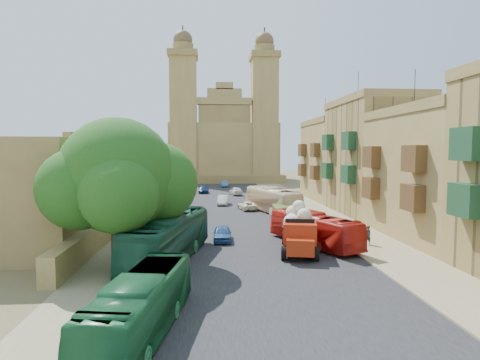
{
  "coord_description": "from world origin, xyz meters",
  "views": [
    {
      "loc": [
        -3.76,
        -21.79,
        7.53
      ],
      "look_at": [
        0.0,
        26.0,
        4.0
      ],
      "focal_mm": 30.0,
      "sensor_mm": 36.0,
      "label": 1
    }
  ],
  "objects": [
    {
      "name": "street_tree_a",
      "position": [
        -10.0,
        12.0,
        2.83
      ],
      "size": [
        2.76,
        2.76,
        4.24
      ],
      "color": "#3C2A1E",
      "rests_on": "ground"
    },
    {
      "name": "bus_green_south",
      "position": [
        -6.5,
        -5.68,
        1.26
      ],
      "size": [
        3.6,
        9.28,
        2.52
      ],
      "primitive_type": "imported",
      "rotation": [
        0.0,
        0.0,
        -0.17
      ],
      "color": "#1C6737",
      "rests_on": "ground"
    },
    {
      "name": "bus_red_east",
      "position": [
        4.54,
        9.06,
        1.3
      ],
      "size": [
        5.79,
        9.44,
        2.61
      ],
      "primitive_type": "imported",
      "rotation": [
        0.0,
        0.0,
        3.56
      ],
      "color": "red",
      "rests_on": "ground"
    },
    {
      "name": "street_tree_b",
      "position": [
        -10.0,
        24.0,
        3.01
      ],
      "size": [
        2.93,
        2.93,
        4.5
      ],
      "color": "#3C2A1E",
      "rests_on": "ground"
    },
    {
      "name": "car_blue_a",
      "position": [
        -2.65,
        11.25,
        0.63
      ],
      "size": [
        1.57,
        3.73,
        1.26
      ],
      "primitive_type": "imported",
      "rotation": [
        0.0,
        0.0,
        -0.02
      ],
      "color": "#2B5A97",
      "rests_on": "ground"
    },
    {
      "name": "townhouse_b",
      "position": [
        15.95,
        11.0,
        5.66
      ],
      "size": [
        9.0,
        14.0,
        14.9
      ],
      "color": "olive",
      "rests_on": "ground"
    },
    {
      "name": "bus_green_north",
      "position": [
        -6.5,
        5.49,
        1.6
      ],
      "size": [
        5.32,
        11.81,
        3.2
      ],
      "primitive_type": "imported",
      "rotation": [
        0.0,
        0.0,
        -0.24
      ],
      "color": "#174C33",
      "rests_on": "ground"
    },
    {
      "name": "car_dkblue",
      "position": [
        -4.64,
        49.1,
        0.61
      ],
      "size": [
        1.83,
        4.23,
        1.21
      ],
      "primitive_type": "imported",
      "rotation": [
        0.0,
        0.0,
        -0.03
      ],
      "color": "navy",
      "rests_on": "ground"
    },
    {
      "name": "olive_pickup",
      "position": [
        4.0,
        20.0,
        0.79
      ],
      "size": [
        2.02,
        4.03,
        1.62
      ],
      "color": "#465C22",
      "rests_on": "ground"
    },
    {
      "name": "bus_cream_east",
      "position": [
        4.0,
        26.34,
        1.52
      ],
      "size": [
        5.62,
        11.19,
        3.04
      ],
      "primitive_type": "imported",
      "rotation": [
        0.0,
        0.0,
        3.44
      ],
      "color": "beige",
      "rests_on": "ground"
    },
    {
      "name": "west_building_mid",
      "position": [
        -18.0,
        44.0,
        5.0
      ],
      "size": [
        10.0,
        22.0,
        10.0
      ],
      "primitive_type": "cube",
      "color": "olive",
      "rests_on": "ground"
    },
    {
      "name": "street_tree_c",
      "position": [
        -10.0,
        36.0,
        3.61
      ],
      "size": [
        3.51,
        3.51,
        5.39
      ],
      "color": "#3C2A1E",
      "rests_on": "ground"
    },
    {
      "name": "car_cream",
      "position": [
        1.1,
        28.53,
        0.55
      ],
      "size": [
        2.49,
        4.2,
        1.1
      ],
      "primitive_type": "imported",
      "rotation": [
        0.0,
        0.0,
        3.32
      ],
      "color": "#FFEEC6",
      "rests_on": "ground"
    },
    {
      "name": "west_wall",
      "position": [
        -12.5,
        20.0,
        0.9
      ],
      "size": [
        1.0,
        40.0,
        1.8
      ],
      "primitive_type": "cube",
      "color": "olive",
      "rests_on": "ground"
    },
    {
      "name": "townhouse_d",
      "position": [
        15.95,
        39.0,
        6.16
      ],
      "size": [
        9.0,
        14.0,
        15.9
      ],
      "color": "olive",
      "rests_on": "ground"
    },
    {
      "name": "sidewalk_west",
      "position": [
        -9.5,
        30.0,
        0.01
      ],
      "size": [
        5.0,
        140.0,
        0.01
      ],
      "primitive_type": "cube",
      "color": "#837656",
      "rests_on": "ground"
    },
    {
      "name": "road_surface",
      "position": [
        0.0,
        30.0,
        0.01
      ],
      "size": [
        14.0,
        140.0,
        0.01
      ],
      "primitive_type": "cube",
      "color": "black",
      "rests_on": "ground"
    },
    {
      "name": "car_white_b",
      "position": [
        0.81,
        45.54,
        0.7
      ],
      "size": [
        2.35,
        4.33,
        1.4
      ],
      "primitive_type": "imported",
      "rotation": [
        0.0,
        0.0,
        3.32
      ],
      "color": "silver",
      "rests_on": "ground"
    },
    {
      "name": "church",
      "position": [
        -0.0,
        78.61,
        9.52
      ],
      "size": [
        28.0,
        22.5,
        36.3
      ],
      "color": "olive",
      "rests_on": "ground"
    },
    {
      "name": "kerb_west",
      "position": [
        -7.0,
        30.0,
        0.06
      ],
      "size": [
        0.25,
        140.0,
        0.12
      ],
      "primitive_type": "cube",
      "color": "#837656",
      "rests_on": "ground"
    },
    {
      "name": "red_truck",
      "position": [
        2.91,
        7.14,
        1.65
      ],
      "size": [
        3.62,
        6.73,
        3.75
      ],
      "color": "#A8270C",
      "rests_on": "ground"
    },
    {
      "name": "pedestrian_c",
      "position": [
        8.14,
        10.54,
        0.83
      ],
      "size": [
        0.64,
        1.04,
        1.65
      ],
      "primitive_type": "imported",
      "rotation": [
        0.0,
        0.0,
        4.98
      ],
      "color": "#3E3D3E",
      "rests_on": "ground"
    },
    {
      "name": "pedestrian_a",
      "position": [
        8.91,
        8.91,
        0.77
      ],
      "size": [
        0.63,
        0.48,
        1.55
      ],
      "primitive_type": "imported",
      "rotation": [
        0.0,
        0.0,
        3.35
      ],
      "color": "#262228",
      "rests_on": "ground"
    },
    {
      "name": "street_tree_d",
      "position": [
        -10.0,
        48.0,
        3.45
      ],
      "size": [
        3.35,
        3.35,
        5.15
      ],
      "color": "#3C2A1E",
      "rests_on": "ground"
    },
    {
      "name": "sidewalk_east",
      "position": [
        9.5,
        30.0,
        0.01
      ],
      "size": [
        5.0,
        140.0,
        0.01
      ],
      "primitive_type": "cube",
      "color": "#837656",
      "rests_on": "ground"
    },
    {
      "name": "ficus_tree",
      "position": [
        -9.41,
        4.01,
        5.69
      ],
      "size": [
        9.63,
        8.86,
        9.63
      ],
      "color": "#3C2A1E",
      "rests_on": "ground"
    },
    {
      "name": "car_white_a",
      "position": [
        -1.78,
        33.52,
        0.65
      ],
      "size": [
        1.85,
        4.08,
        1.3
      ],
      "primitive_type": "imported",
      "rotation": [
        0.0,
        0.0,
        -0.12
      ],
      "color": "silver",
      "rests_on": "ground"
    },
    {
      "name": "car_blue_b",
      "position": [
        -0.5,
        60.98,
        0.63
      ],
      "size": [
        1.6,
        3.93,
        1.27
      ],
      "primitive_type": "imported",
      "rotation": [
        0.0,
        0.0,
        0.07
      ],
      "color": "#436B9E",
      "rests_on": "ground"
    },
    {
      "name": "kerb_east",
      "position": [
        7.0,
        30.0,
        0.06
      ],
      "size": [
        0.25,
        140.0,
        0.12
      ],
      "primitive_type": "cube",
      "color": "#837656",
      "rests_on": "ground"
    },
    {
      "name": "ground",
      "position": [
        0.0,
        0.0,
        0.0
      ],
      "size": [
        260.0,
        260.0,
        0.0
      ],
      "primitive_type": "plane",
      "color": "brown"
    },
    {
      "name": "townhouse_c",
      "position": [
        15.95,
        25.0,
        6.91
      ],
      "size": [
        9.0,
        14.0,
        17.4
      ],
      "color": "olive",
      "rests_on": "ground"
    },
    {
      "name": "west_building_low",
      "position": [
        -18.0,
        18.0,
        4.2
      ],
      "size": [
        10.0,
        28.0,
        8.4
      ],
      "primitive_type": "cube",
      "color": "olive",
      "rests_on": "ground"
    }
  ]
}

